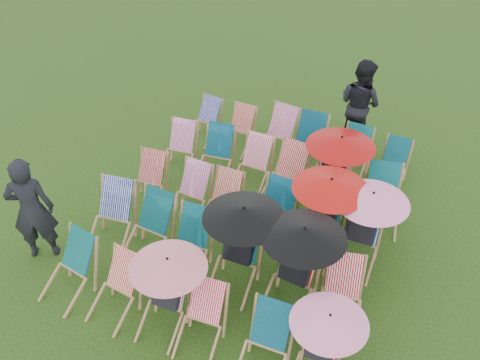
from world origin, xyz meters
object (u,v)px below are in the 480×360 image
at_px(deckchair_5, 321,347).
at_px(person_left, 31,209).
at_px(deckchair_0, 67,270).
at_px(person_rear, 360,104).
at_px(deckchair_29, 392,164).

relative_size(deckchair_5, person_left, 0.61).
relative_size(deckchair_0, person_left, 0.51).
bearing_deg(person_rear, deckchair_0, 90.07).
xyz_separation_m(deckchair_0, deckchair_29, (3.94, 4.60, -0.06)).
xyz_separation_m(deckchair_29, person_left, (-4.87, -4.12, 0.53)).
bearing_deg(deckchair_5, person_left, 178.32).
xyz_separation_m(person_left, person_rear, (3.94, 5.14, 0.01)).
bearing_deg(deckchair_29, person_rear, 136.82).
distance_m(deckchair_0, deckchair_5, 3.84).
bearing_deg(deckchair_29, deckchair_0, -126.30).
height_order(deckchair_0, deckchair_5, deckchair_5).
distance_m(deckchair_29, person_rear, 1.49).
height_order(deckchair_5, deckchair_29, deckchair_5).
bearing_deg(person_left, person_rear, -159.04).
bearing_deg(person_rear, person_left, 80.76).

